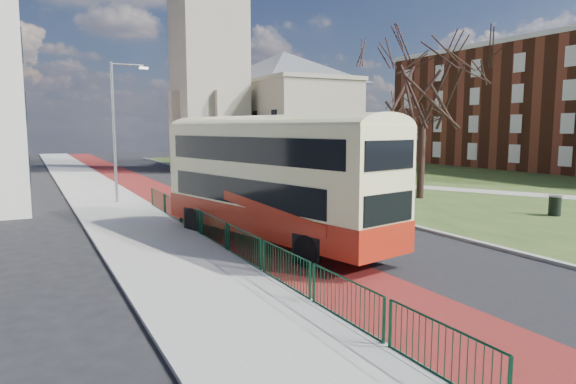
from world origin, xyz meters
TOP-DOWN VIEW (x-y plane):
  - ground at (0.00, 0.00)m, footprint 160.00×160.00m
  - road_carriageway at (1.50, 20.00)m, footprint 9.00×120.00m
  - bus_lane at (-1.20, 20.00)m, footprint 3.40×120.00m
  - pavement_west at (-5.00, 20.00)m, footprint 4.00×120.00m
  - kerb_west at (-3.00, 20.00)m, footprint 0.25×120.00m
  - kerb_east at (6.10, 22.00)m, footprint 0.25×80.00m
  - grass_green at (26.00, 22.00)m, footprint 40.00×80.00m
  - footpath at (20.00, 10.00)m, footprint 18.84×32.82m
  - pedestrian_railing at (-2.95, 4.00)m, footprint 0.07×24.00m
  - gothic_church at (12.56, 38.00)m, footprint 16.38×18.00m
  - brick_terrace at (40.00, 20.00)m, footprint 10.30×44.30m
  - streetlamp at (-4.35, 18.00)m, footprint 2.13×0.18m
  - bus at (-0.90, 4.59)m, footprint 5.06×11.54m
  - winter_tree_near at (12.80, 11.68)m, footprint 9.57×9.57m
  - winter_tree_far at (22.77, 23.98)m, footprint 5.80×5.80m
  - litter_bin at (14.41, 3.59)m, footprint 0.83×0.83m

SIDE VIEW (x-z plane):
  - ground at x=0.00m, z-range 0.00..0.00m
  - road_carriageway at x=1.50m, z-range 0.00..0.01m
  - bus_lane at x=-1.20m, z-range 0.00..0.01m
  - grass_green at x=26.00m, z-range 0.00..0.04m
  - footpath at x=20.00m, z-range 0.04..0.07m
  - pavement_west at x=-5.00m, z-range 0.00..0.12m
  - kerb_west at x=-3.00m, z-range 0.00..0.13m
  - kerb_east at x=6.10m, z-range 0.00..0.13m
  - litter_bin at x=14.41m, z-range 0.04..1.06m
  - pedestrian_railing at x=-2.95m, z-range -0.01..1.11m
  - bus at x=-0.90m, z-range 0.33..5.03m
  - streetlamp at x=-4.35m, z-range 0.59..8.59m
  - winter_tree_far at x=22.77m, z-range 1.50..9.14m
  - brick_terrace at x=40.00m, z-range 0.01..13.51m
  - winter_tree_near at x=12.80m, z-range 2.20..13.38m
  - gothic_church at x=12.56m, z-range -6.87..33.13m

